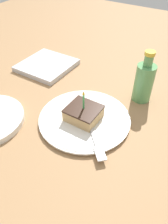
# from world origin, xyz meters

# --- Properties ---
(ground_plane) EXTENTS (2.40, 2.40, 0.04)m
(ground_plane) POSITION_xyz_m (0.00, 0.00, -0.02)
(ground_plane) COLOR #9E754C
(ground_plane) RESTS_ON ground
(plate) EXTENTS (0.28, 0.28, 0.01)m
(plate) POSITION_xyz_m (0.02, -0.00, 0.01)
(plate) COLOR white
(plate) RESTS_ON ground_plane
(cake_slice) EXTENTS (0.09, 0.10, 0.10)m
(cake_slice) POSITION_xyz_m (0.02, 0.00, 0.03)
(cake_slice) COLOR tan
(cake_slice) RESTS_ON plate
(fork) EXTENTS (0.13, 0.13, 0.00)m
(fork) POSITION_xyz_m (0.08, 0.08, 0.02)
(fork) COLOR silver
(fork) RESTS_ON plate
(bottle) EXTENTS (0.06, 0.06, 0.18)m
(bottle) POSITION_xyz_m (-0.18, 0.11, 0.07)
(bottle) COLOR #599959
(bottle) RESTS_ON ground_plane
(marble_board) EXTENTS (0.20, 0.20, 0.02)m
(marble_board) POSITION_xyz_m (-0.17, -0.31, 0.01)
(marble_board) COLOR silver
(marble_board) RESTS_ON ground_plane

